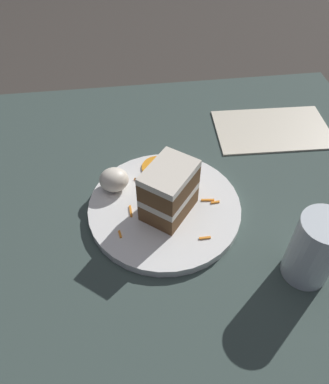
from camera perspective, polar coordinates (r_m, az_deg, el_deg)
The scene contains 9 objects.
ground_plane at distance 0.76m, azimuth 3.12°, elevation -5.71°, with size 6.00×6.00×0.00m, color #38332D.
dining_table at distance 0.74m, azimuth 3.17°, elevation -4.92°, with size 0.97×0.98×0.03m, color #384742.
plate at distance 0.73m, azimuth 0.00°, elevation -2.46°, with size 0.30×0.30×0.02m, color white.
cake_slice at distance 0.68m, azimuth 0.69°, elevation 0.15°, with size 0.12×0.12×0.11m.
cream_dollop at distance 0.75m, azimuth -7.70°, elevation 1.87°, with size 0.06×0.05×0.05m, color silver.
orange_garnish at distance 0.80m, azimuth -1.07°, elevation 3.79°, with size 0.07×0.07×0.00m, color orange.
carrot_shreds_scatter at distance 0.72m, azimuth 0.39°, elevation -2.32°, with size 0.20×0.17×0.00m.
drinking_glass at distance 0.66m, azimuth 21.66°, elevation -8.55°, with size 0.08×0.08×0.13m.
menu_card at distance 0.96m, azimuth 16.09°, elevation 9.18°, with size 0.17×0.27×0.00m, color beige.
Camera 1 is at (-0.10, -0.44, 0.60)m, focal length 35.00 mm.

